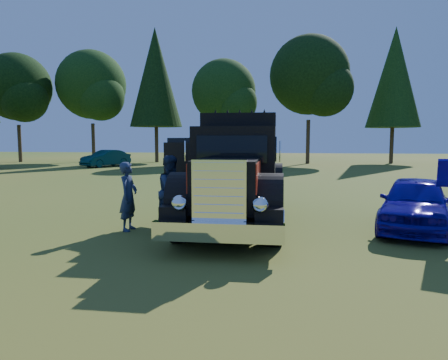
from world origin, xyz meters
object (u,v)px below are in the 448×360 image
diamond_t_truck (236,177)px  spectator_far (172,192)px  hotrod_coupe (416,203)px  spectator_near (128,196)px  distant_teal_car (106,158)px

diamond_t_truck → spectator_far: bearing=-158.0°
hotrod_coupe → spectator_near: hotrod_coupe is taller
diamond_t_truck → spectator_far: (-1.59, -0.64, -0.34)m
distant_teal_car → hotrod_coupe: bearing=-23.3°
diamond_t_truck → hotrod_coupe: (4.58, -0.06, -0.59)m
hotrod_coupe → spectator_far: bearing=-174.6°
diamond_t_truck → distant_teal_car: size_ratio=1.68×
diamond_t_truck → spectator_far: 1.75m
spectator_far → hotrod_coupe: bearing=-53.7°
hotrod_coupe → spectator_far: 6.20m
diamond_t_truck → distant_teal_car: 25.31m
spectator_near → spectator_far: (1.00, 0.46, 0.08)m
spectator_far → spectator_near: bearing=145.5°
spectator_far → diamond_t_truck: bearing=-37.1°
diamond_t_truck → spectator_near: (-2.59, -1.10, -0.42)m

